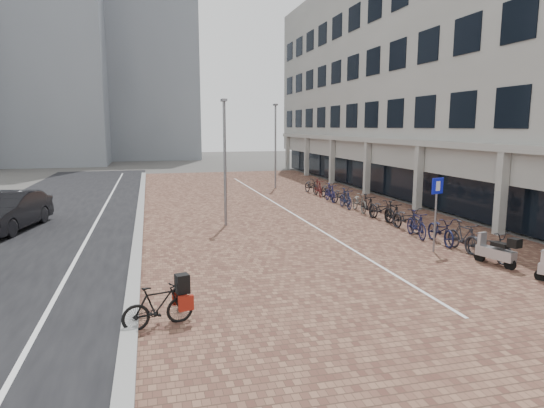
{
  "coord_description": "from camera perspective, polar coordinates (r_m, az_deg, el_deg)",
  "views": [
    {
      "loc": [
        -4.55,
        -11.69,
        4.28
      ],
      "look_at": [
        0.0,
        6.0,
        1.3
      ],
      "focal_mm": 31.44,
      "sensor_mm": 36.0,
      "label": 1
    }
  ],
  "objects": [
    {
      "name": "bg_towers",
      "position": [
        62.17,
        -24.49,
        17.43
      ],
      "size": [
        33.0,
        23.0,
        32.0
      ],
      "color": "gray",
      "rests_on": "ground"
    },
    {
      "name": "curb",
      "position": [
        24.06,
        -15.51,
        -1.15
      ],
      "size": [
        0.35,
        42.0,
        0.14
      ],
      "primitive_type": "cube",
      "color": "gray",
      "rests_on": "ground"
    },
    {
      "name": "lamp_near",
      "position": [
        20.45,
        -5.66,
        4.75
      ],
      "size": [
        0.12,
        0.12,
        5.37
      ],
      "primitive_type": "cylinder",
      "color": "gray",
      "rests_on": "ground"
    },
    {
      "name": "car_dark",
      "position": [
        22.52,
        -29.02,
        -0.78
      ],
      "size": [
        2.67,
        5.13,
        1.61
      ],
      "primitive_type": "imported",
      "rotation": [
        0.0,
        0.0,
        -0.21
      ],
      "color": "black",
      "rests_on": "ground"
    },
    {
      "name": "hero_bike",
      "position": [
        10.7,
        -13.49,
        -11.75
      ],
      "size": [
        1.62,
        0.81,
        1.1
      ],
      "rotation": [
        0.0,
        0.0,
        1.82
      ],
      "color": "black",
      "rests_on": "ground"
    },
    {
      "name": "scooter_front",
      "position": [
        16.29,
        25.22,
        -5.05
      ],
      "size": [
        0.83,
        1.52,
        1.0
      ],
      "primitive_type": null,
      "rotation": [
        0.0,
        0.0,
        0.27
      ],
      "color": "#B0B0B5",
      "rests_on": "ground"
    },
    {
      "name": "plaza_brick",
      "position": [
        24.94,
        1.01,
        -0.59
      ],
      "size": [
        14.5,
        42.0,
        0.04
      ],
      "primitive_type": "cube",
      "color": "brown",
      "rests_on": "ground"
    },
    {
      "name": "lane_line",
      "position": [
        24.19,
        -20.01,
        -1.44
      ],
      "size": [
        0.12,
        44.0,
        0.0
      ],
      "primitive_type": "cube",
      "color": "white",
      "rests_on": "street_asphalt"
    },
    {
      "name": "bike_row",
      "position": [
        23.4,
        11.56,
        -0.17
      ],
      "size": [
        1.33,
        18.14,
        1.05
      ],
      "color": "black",
      "rests_on": "ground"
    },
    {
      "name": "ground",
      "position": [
        13.25,
        6.57,
        -9.64
      ],
      "size": [
        140.0,
        140.0,
        0.0
      ],
      "primitive_type": "plane",
      "color": "#474442",
      "rests_on": "ground"
    },
    {
      "name": "lamp_far",
      "position": [
        33.08,
        0.41,
        6.83
      ],
      "size": [
        0.12,
        0.12,
        5.75
      ],
      "primitive_type": "cylinder",
      "color": "slate",
      "rests_on": "ground"
    },
    {
      "name": "street_asphalt",
      "position": [
        24.48,
        -24.67,
        -1.65
      ],
      "size": [
        8.0,
        50.0,
        0.03
      ],
      "primitive_type": "cube",
      "color": "black",
      "rests_on": "ground"
    },
    {
      "name": "office_building",
      "position": [
        33.03,
        18.49,
        16.05
      ],
      "size": [
        8.4,
        40.0,
        15.0
      ],
      "color": "#A5A59F",
      "rests_on": "ground"
    },
    {
      "name": "parking_sign",
      "position": [
        16.99,
        19.09,
        0.18
      ],
      "size": [
        0.52,
        0.21,
        2.58
      ],
      "rotation": [
        0.0,
        0.0,
        0.33
      ],
      "color": "slate",
      "rests_on": "ground"
    },
    {
      "name": "parking_line",
      "position": [
        24.99,
        1.46,
        -0.52
      ],
      "size": [
        0.1,
        30.0,
        0.0
      ],
      "primitive_type": "cube",
      "color": "white",
      "rests_on": "plaza_brick"
    }
  ]
}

